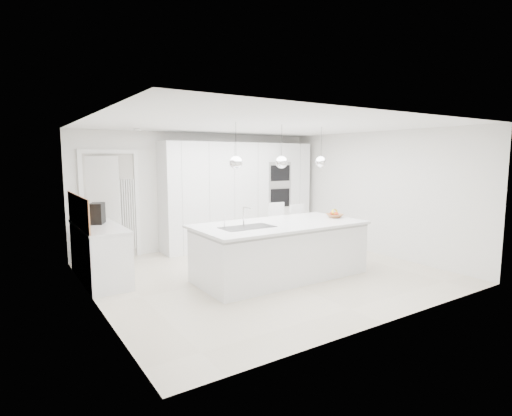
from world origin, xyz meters
TOP-DOWN VIEW (x-y plane):
  - floor at (0.00, 0.00)m, footprint 5.50×5.50m
  - wall_back at (0.00, 2.50)m, footprint 5.50×0.00m
  - wall_left at (-2.75, 0.00)m, footprint 0.00×5.00m
  - ceiling at (0.00, 0.00)m, footprint 5.50×5.50m
  - tall_cabinets at (0.80, 2.20)m, footprint 3.60×0.60m
  - oven_stack at (1.70, 1.89)m, footprint 0.62×0.04m
  - doorway_frame at (-1.95, 2.47)m, footprint 1.11×0.08m
  - hallway_door at (-2.20, 2.42)m, footprint 0.76×0.38m
  - radiator at (-1.63, 2.46)m, footprint 0.32×0.04m
  - left_base_cabinets at (-2.45, 1.20)m, footprint 0.60×1.80m
  - left_worktop at (-2.45, 1.20)m, footprint 0.62×1.82m
  - oak_backsplash at (-2.74, 1.20)m, footprint 0.02×1.80m
  - island_base at (0.10, -0.30)m, footprint 2.80×1.20m
  - island_worktop at (0.10, -0.25)m, footprint 2.84×1.40m
  - island_sink at (-0.55, -0.30)m, footprint 0.84×0.44m
  - island_tap at (-0.50, -0.10)m, footprint 0.02×0.02m
  - pendant_left at (-0.75, -0.30)m, footprint 0.20×0.20m
  - pendant_mid at (0.10, -0.30)m, footprint 0.20×0.20m
  - pendant_right at (0.95, -0.30)m, footprint 0.20×0.20m
  - fruit_bowl at (1.29, -0.31)m, footprint 0.33×0.33m
  - espresso_machine at (-2.43, 1.33)m, footprint 0.32×0.37m
  - bar_stool_left at (0.80, 0.66)m, footprint 0.41×0.54m
  - bar_stool_right at (1.29, 0.64)m, footprint 0.37×0.49m
  - apple_a at (1.27, -0.36)m, footprint 0.08×0.08m
  - apple_b at (1.29, -0.36)m, footprint 0.08×0.08m
  - apple_c at (1.29, -0.25)m, footprint 0.08×0.08m
  - banana_bunch at (1.27, -0.33)m, footprint 0.23×0.16m

SIDE VIEW (x-z plane):
  - floor at x=0.00m, z-range 0.00..0.00m
  - left_base_cabinets at x=-2.45m, z-range 0.00..0.86m
  - island_base at x=0.10m, z-range 0.00..0.86m
  - bar_stool_right at x=1.29m, z-range 0.00..1.03m
  - bar_stool_left at x=0.80m, z-range 0.00..1.09m
  - island_sink at x=-0.55m, z-range 0.73..0.91m
  - radiator at x=-1.63m, z-range 0.15..1.55m
  - left_worktop at x=-2.45m, z-range 0.86..0.90m
  - island_worktop at x=0.10m, z-range 0.86..0.90m
  - fruit_bowl at x=1.29m, z-range 0.90..0.97m
  - apple_c at x=1.29m, z-range 0.93..1.01m
  - apple_b at x=1.29m, z-range 0.93..1.01m
  - apple_a at x=1.27m, z-range 0.93..1.01m
  - hallway_door at x=-2.20m, z-range 0.00..2.00m
  - banana_bunch at x=1.27m, z-range 0.91..1.11m
  - doorway_frame at x=-1.95m, z-range -0.04..2.09m
  - island_tap at x=-0.50m, z-range 0.90..1.20m
  - espresso_machine at x=-2.43m, z-range 0.90..1.24m
  - tall_cabinets at x=0.80m, z-range 0.00..2.30m
  - oak_backsplash at x=-2.74m, z-range 0.90..1.40m
  - wall_back at x=0.00m, z-range -1.50..4.00m
  - wall_left at x=-2.75m, z-range -1.25..3.75m
  - oven_stack at x=1.70m, z-range 0.83..1.88m
  - pendant_left at x=-0.75m, z-range 1.80..2.00m
  - pendant_mid at x=0.10m, z-range 1.80..2.00m
  - pendant_right at x=0.95m, z-range 1.80..2.00m
  - ceiling at x=0.00m, z-range 2.50..2.50m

